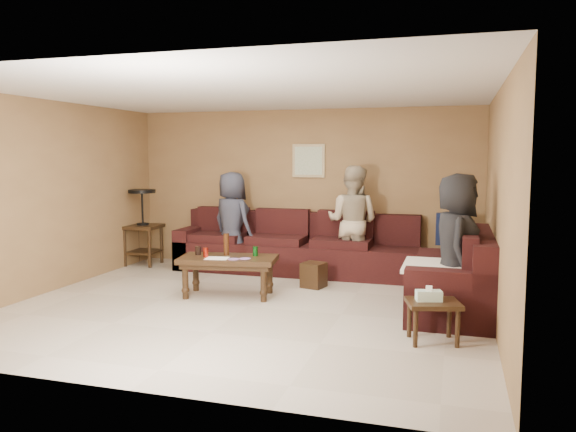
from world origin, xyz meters
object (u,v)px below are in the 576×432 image
object	(u,v)px
coffee_table	(228,263)
waste_bin	(314,275)
end_table_left	(143,226)
person_left	(232,222)
side_table_right	(432,306)
person_middle	(352,222)
person_right	(457,247)
sectional_sofa	(340,260)

from	to	relation	value
coffee_table	waste_bin	world-z (taller)	coffee_table
end_table_left	coffee_table	bearing A→B (deg)	-35.47
person_left	coffee_table	bearing A→B (deg)	135.35
side_table_right	person_middle	bearing A→B (deg)	115.10
end_table_left	side_table_right	xyz separation A→B (m)	(4.69, -2.61, -0.29)
person_right	coffee_table	bearing A→B (deg)	83.36
sectional_sofa	person_left	distance (m)	1.87
sectional_sofa	waste_bin	distance (m)	0.48
sectional_sofa	end_table_left	world-z (taller)	end_table_left
end_table_left	person_left	bearing A→B (deg)	-0.91
coffee_table	side_table_right	bearing A→B (deg)	-23.08
coffee_table	waste_bin	distance (m)	1.23
sectional_sofa	end_table_left	bearing A→B (deg)	173.05
person_middle	person_right	distance (m)	2.32
waste_bin	side_table_right	bearing A→B (deg)	-48.79
coffee_table	person_middle	world-z (taller)	person_middle
waste_bin	person_left	size ratio (longest dim) A/B	0.22
coffee_table	end_table_left	distance (m)	2.63
person_left	person_right	bearing A→B (deg)	178.00
side_table_right	waste_bin	bearing A→B (deg)	131.21
person_middle	person_left	bearing A→B (deg)	13.41
end_table_left	side_table_right	distance (m)	5.38
coffee_table	person_middle	distance (m)	2.10
sectional_sofa	person_middle	distance (m)	0.69
waste_bin	person_right	xyz separation A→B (m)	(1.84, -0.97, 0.63)
sectional_sofa	person_right	bearing A→B (deg)	-40.31
end_table_left	waste_bin	bearing A→B (deg)	-13.72
sectional_sofa	person_middle	world-z (taller)	person_middle
coffee_table	side_table_right	distance (m)	2.78
waste_bin	coffee_table	bearing A→B (deg)	-140.23
person_left	person_middle	size ratio (longest dim) A/B	0.94
waste_bin	person_left	world-z (taller)	person_left
person_middle	person_right	size ratio (longest dim) A/B	1.03
sectional_sofa	side_table_right	bearing A→B (deg)	-58.78
person_left	sectional_sofa	bearing A→B (deg)	-167.18
coffee_table	waste_bin	size ratio (longest dim) A/B	3.81
coffee_table	person_left	xyz separation A→B (m)	(-0.55, 1.49, 0.34)
sectional_sofa	side_table_right	xyz separation A→B (m)	(1.33, -2.20, 0.03)
end_table_left	waste_bin	distance (m)	3.19
person_left	waste_bin	bearing A→B (deg)	179.02
end_table_left	person_middle	world-z (taller)	person_middle
sectional_sofa	waste_bin	bearing A→B (deg)	-131.39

